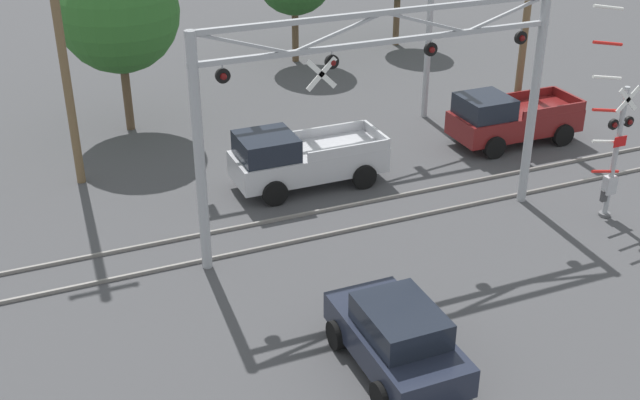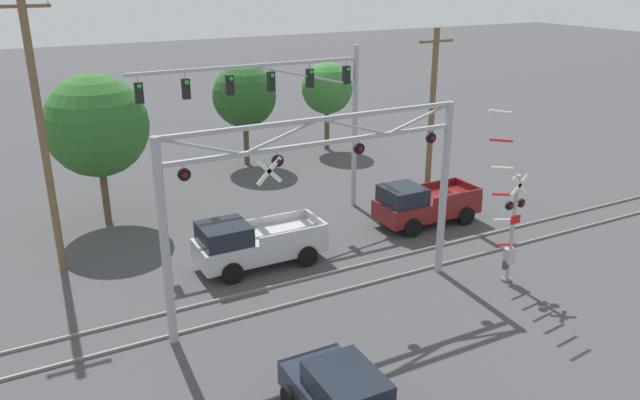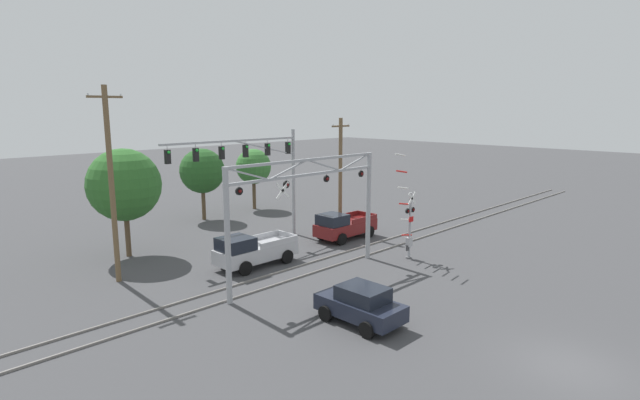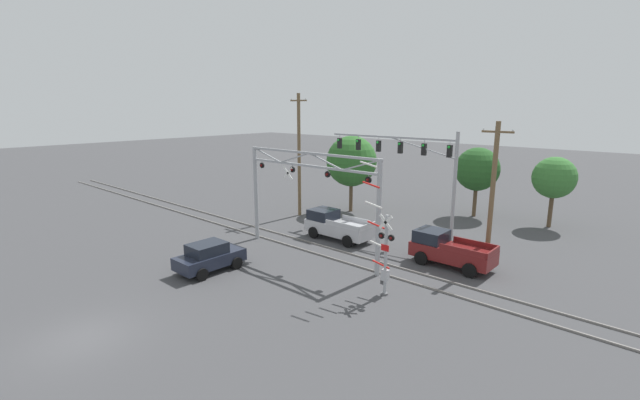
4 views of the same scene
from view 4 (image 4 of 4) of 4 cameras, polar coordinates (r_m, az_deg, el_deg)
ground_plane at (r=20.79m, az=-29.11°, el=-15.89°), size 200.00×200.00×0.00m
rail_track_near at (r=27.85m, az=-0.96°, el=-7.02°), size 80.00×0.08×0.10m
rail_track_far at (r=28.86m, az=0.98°, el=-6.31°), size 80.00×0.08×0.10m
crossing_gantry at (r=26.55m, az=-1.43°, el=1.42°), size 10.61×0.30×6.58m
crossing_signal_mast at (r=21.58m, az=8.47°, el=-6.88°), size 2.12×0.35×6.66m
traffic_signal_span at (r=30.79m, az=12.56°, el=5.05°), size 10.45×0.39×7.72m
pickup_truck_lead at (r=30.60m, az=2.12°, el=-3.40°), size 5.01×2.18×1.98m
pickup_truck_following at (r=26.67m, az=16.73°, el=-6.35°), size 4.79×2.18×1.98m
sedan_waiting at (r=25.57m, az=-14.55°, el=-7.31°), size 2.10×3.90×1.69m
utility_pole_left at (r=36.45m, az=-2.81°, el=6.13°), size 1.80×0.28×10.36m
utility_pole_right at (r=26.89m, az=22.00°, el=0.95°), size 1.80×0.28×8.49m
background_tree_beyond_span at (r=38.04m, az=4.22°, el=5.18°), size 4.48×4.48×6.80m
background_tree_far_left_verge at (r=37.57m, az=28.77°, el=2.61°), size 3.21×3.21×5.54m
background_tree_far_right_verge at (r=38.61m, az=20.24°, el=3.86°), size 3.68×3.68×5.94m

